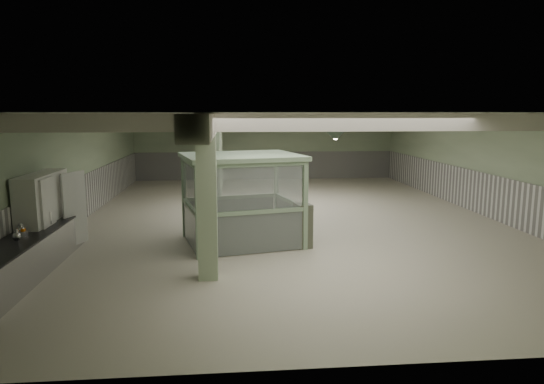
{
  "coord_description": "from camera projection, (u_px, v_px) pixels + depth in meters",
  "views": [
    {
      "loc": [
        -2.04,
        -16.31,
        3.59
      ],
      "look_at": [
        -0.76,
        -2.35,
        1.3
      ],
      "focal_mm": 32.0,
      "sensor_mm": 36.0,
      "label": 1
    }
  ],
  "objects": [
    {
      "name": "pitcher_far",
      "position": [
        17.0,
        235.0,
        10.26
      ],
      "size": [
        0.23,
        0.25,
        0.25
      ],
      "primitive_type": null,
      "rotation": [
        0.0,
        0.0,
        -0.34
      ],
      "color": "#B3B4B8",
      "rests_on": "prep_counter"
    },
    {
      "name": "girder",
      "position": [
        213.0,
        119.0,
        16.02
      ],
      "size": [
        0.45,
        19.9,
        0.4
      ],
      "primitive_type": "cube",
      "color": "silver",
      "rests_on": "ceiling"
    },
    {
      "name": "column_a",
      "position": [
        207.0,
        198.0,
        10.38
      ],
      "size": [
        0.42,
        0.42,
        3.6
      ],
      "primitive_type": "cube",
      "color": "#B2C9A2",
      "rests_on": "floor"
    },
    {
      "name": "beam_d",
      "position": [
        288.0,
        118.0,
        16.24
      ],
      "size": [
        13.9,
        0.35,
        0.32
      ],
      "primitive_type": "cube",
      "color": "silver",
      "rests_on": "ceiling"
    },
    {
      "name": "beam_b",
      "position": [
        315.0,
        120.0,
        11.33
      ],
      "size": [
        13.9,
        0.35,
        0.32
      ],
      "primitive_type": "cube",
      "color": "silver",
      "rests_on": "ceiling"
    },
    {
      "name": "pendant_mid",
      "position": [
        301.0,
        129.0,
        16.84
      ],
      "size": [
        0.44,
        0.44,
        0.22
      ],
      "primitive_type": "cone",
      "rotation": [
        3.14,
        0.0,
        0.0
      ],
      "color": "#2F3F30",
      "rests_on": "ceiling"
    },
    {
      "name": "ceiling",
      "position": [
        288.0,
        113.0,
        16.21
      ],
      "size": [
        14.0,
        20.0,
        0.02
      ],
      "primitive_type": "cube",
      "color": "silver",
      "rests_on": "wall_back"
    },
    {
      "name": "wainscot_right",
      "position": [
        481.0,
        193.0,
        17.3
      ],
      "size": [
        0.05,
        19.9,
        1.5
      ],
      "primitive_type": "cube",
      "color": "silver",
      "rests_on": "floor"
    },
    {
      "name": "wall_front",
      "position": [
        378.0,
        244.0,
        6.67
      ],
      "size": [
        14.0,
        0.02,
        3.6
      ],
      "primitive_type": "cube",
      "color": "#A5BA95",
      "rests_on": "floor"
    },
    {
      "name": "beam_a",
      "position": [
        339.0,
        122.0,
        8.87
      ],
      "size": [
        13.9,
        0.35,
        0.32
      ],
      "primitive_type": "cube",
      "color": "silver",
      "rests_on": "ceiling"
    },
    {
      "name": "beam_f",
      "position": [
        274.0,
        117.0,
        21.15
      ],
      "size": [
        13.9,
        0.35,
        0.32
      ],
      "primitive_type": "cube",
      "color": "silver",
      "rests_on": "ceiling"
    },
    {
      "name": "column_b",
      "position": [
        213.0,
        170.0,
        15.29
      ],
      "size": [
        0.42,
        0.42,
        3.6
      ],
      "primitive_type": "cube",
      "color": "#B2C9A2",
      "rests_on": "floor"
    },
    {
      "name": "beam_g",
      "position": [
        269.0,
        117.0,
        23.61
      ],
      "size": [
        13.9,
        0.35,
        0.32
      ],
      "primitive_type": "cube",
      "color": "silver",
      "rests_on": "ceiling"
    },
    {
      "name": "beam_e",
      "position": [
        280.0,
        117.0,
        18.7
      ],
      "size": [
        13.9,
        0.35,
        0.32
      ],
      "primitive_type": "cube",
      "color": "silver",
      "rests_on": "ceiling"
    },
    {
      "name": "orange_bowl",
      "position": [
        21.0,
        234.0,
        10.72
      ],
      "size": [
        0.3,
        0.3,
        0.1
      ],
      "primitive_type": "cylinder",
      "rotation": [
        0.0,
        0.0,
        0.1
      ],
      "color": "#B2B2B7",
      "rests_on": "prep_counter"
    },
    {
      "name": "walkin_cooler",
      "position": [
        45.0,
        217.0,
        12.1
      ],
      "size": [
        0.91,
        2.23,
        2.04
      ],
      "color": "silver",
      "rests_on": "floor"
    },
    {
      "name": "pendant_back",
      "position": [
        284.0,
        125.0,
        21.75
      ],
      "size": [
        0.44,
        0.44,
        0.22
      ],
      "primitive_type": "cone",
      "rotation": [
        3.14,
        0.0,
        0.0
      ],
      "color": "#2F3F30",
      "rests_on": "ceiling"
    },
    {
      "name": "wall_left",
      "position": [
        76.0,
        168.0,
        15.87
      ],
      "size": [
        0.02,
        20.0,
        3.6
      ],
      "primitive_type": "cube",
      "color": "#A5BA95",
      "rests_on": "floor"
    },
    {
      "name": "wainscot_back",
      "position": [
        265.0,
        166.0,
        26.47
      ],
      "size": [
        13.9,
        0.05,
        1.5
      ],
      "primitive_type": "cube",
      "color": "silver",
      "rests_on": "floor"
    },
    {
      "name": "pitcher_near",
      "position": [
        21.0,
        230.0,
        10.72
      ],
      "size": [
        0.22,
        0.25,
        0.28
      ],
      "primitive_type": null,
      "rotation": [
        0.0,
        0.0,
        0.18
      ],
      "color": "#B3B4B8",
      "rests_on": "prep_counter"
    },
    {
      "name": "floor",
      "position": [
        288.0,
        218.0,
        16.79
      ],
      "size": [
        20.0,
        20.0,
        0.0
      ],
      "primitive_type": "plane",
      "color": "beige",
      "rests_on": "ground"
    },
    {
      "name": "beam_c",
      "position": [
        299.0,
        119.0,
        13.78
      ],
      "size": [
        13.9,
        0.35,
        0.32
      ],
      "primitive_type": "cube",
      "color": "silver",
      "rests_on": "ceiling"
    },
    {
      "name": "wainscot_left",
      "position": [
        79.0,
        200.0,
        16.04
      ],
      "size": [
        0.05,
        19.9,
        1.5
      ],
      "primitive_type": "cube",
      "color": "silver",
      "rests_on": "floor"
    },
    {
      "name": "wall_right",
      "position": [
        484.0,
        164.0,
        17.13
      ],
      "size": [
        0.02,
        20.0,
        3.6
      ],
      "primitive_type": "cube",
      "color": "#A5BA95",
      "rests_on": "floor"
    },
    {
      "name": "filing_cabinet",
      "position": [
        303.0,
        225.0,
        13.06
      ],
      "size": [
        0.49,
        0.62,
        1.19
      ],
      "primitive_type": "cube",
      "rotation": [
        0.0,
        0.0,
        0.22
      ],
      "color": "#5A5E4F",
      "rests_on": "floor"
    },
    {
      "name": "column_d",
      "position": [
        218.0,
        149.0,
        24.14
      ],
      "size": [
        0.42,
        0.42,
        3.6
      ],
      "primitive_type": "cube",
      "color": "#B2C9A2",
      "rests_on": "floor"
    },
    {
      "name": "column_c",
      "position": [
        217.0,
        156.0,
        20.21
      ],
      "size": [
        0.42,
        0.42,
        3.6
      ],
      "primitive_type": "cube",
      "color": "#B2C9A2",
      "rests_on": "floor"
    },
    {
      "name": "prep_counter",
      "position": [
        30.0,
        253.0,
        10.96
      ],
      "size": [
        0.94,
        5.41,
        0.91
      ],
      "color": "#B3B4B8",
      "rests_on": "floor"
    },
    {
      "name": "wall_back",
      "position": [
        265.0,
        146.0,
        26.33
      ],
      "size": [
        14.0,
        0.02,
        3.6
      ],
      "primitive_type": "cube",
      "color": "#A5BA95",
      "rests_on": "floor"
    },
    {
      "name": "guard_booth",
      "position": [
        241.0,
        183.0,
        13.3
      ],
      "size": [
        3.59,
        3.24,
        2.48
      ],
      "rotation": [
        0.0,
        0.0,
        0.23
      ],
      "color": "#8BA886",
      "rests_on": "floor"
    },
    {
      "name": "pendant_front",
      "position": [
        335.0,
        136.0,
        11.43
      ],
      "size": [
        0.44,
        0.44,
        0.22
      ],
      "primitive_type": "cone",
      "rotation": [
        3.14,
        0.0,
        0.0
      ],
      "color": "#2F3F30",
      "rests_on": "ceiling"
    }
  ]
}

